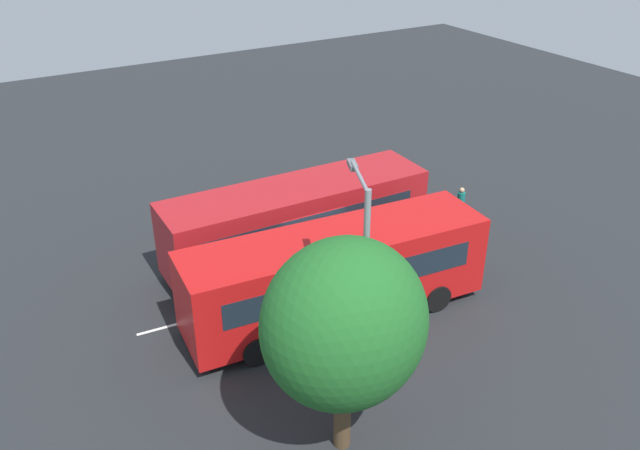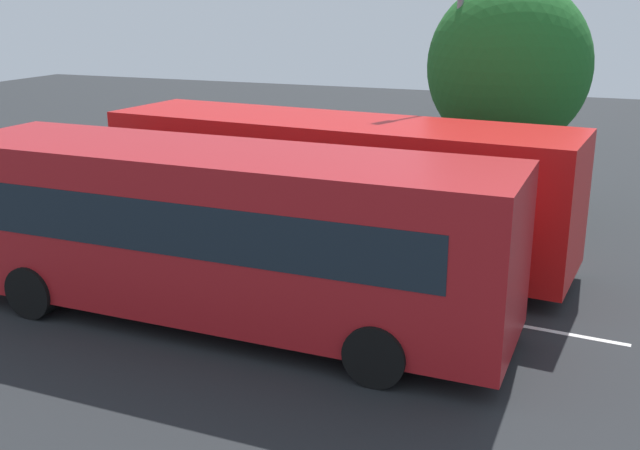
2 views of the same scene
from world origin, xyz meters
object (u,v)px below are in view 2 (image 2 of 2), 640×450
object	(u,v)px
bus_center_left	(220,229)
street_lamp	(452,67)
bus_far_left	(334,183)
depot_tree	(508,67)

from	to	relation	value
bus_center_left	street_lamp	distance (m)	8.29
street_lamp	bus_center_left	bearing A→B (deg)	5.30
bus_far_left	bus_center_left	xyz separation A→B (m)	(0.66, 3.83, 0.00)
bus_center_left	bus_far_left	bearing A→B (deg)	-98.55
street_lamp	depot_tree	size ratio (longest dim) A/B	1.12
bus_center_left	street_lamp	world-z (taller)	street_lamp
bus_far_left	bus_center_left	size ratio (longest dim) A/B	1.01
street_lamp	depot_tree	distance (m)	1.59
street_lamp	bus_far_left	bearing A→B (deg)	-1.12
bus_center_left	depot_tree	distance (m)	9.62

